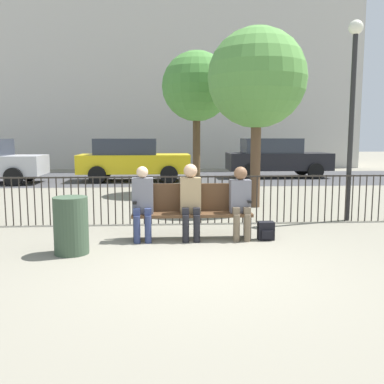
{
  "coord_description": "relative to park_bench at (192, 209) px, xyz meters",
  "views": [
    {
      "loc": [
        -0.45,
        -5.43,
        1.73
      ],
      "look_at": [
        0.0,
        1.6,
        0.8
      ],
      "focal_mm": 40.0,
      "sensor_mm": 36.0,
      "label": 1
    }
  ],
  "objects": [
    {
      "name": "tree_1",
      "position": [
        1.74,
        3.1,
        2.56
      ],
      "size": [
        2.35,
        2.35,
        4.25
      ],
      "color": "brown",
      "rests_on": "ground"
    },
    {
      "name": "ground_plane",
      "position": [
        0.0,
        -1.68,
        -0.5
      ],
      "size": [
        80.0,
        80.0,
        0.0
      ],
      "primitive_type": "plane",
      "color": "gray"
    },
    {
      "name": "lamp_post",
      "position": [
        3.29,
        1.31,
        2.09
      ],
      "size": [
        0.28,
        0.28,
        3.96
      ],
      "color": "black",
      "rests_on": "ground"
    },
    {
      "name": "seated_person_1",
      "position": [
        -0.03,
        -0.13,
        0.22
      ],
      "size": [
        0.34,
        0.39,
        1.27
      ],
      "color": "black",
      "rests_on": "ground"
    },
    {
      "name": "seated_person_2",
      "position": [
        0.81,
        -0.13,
        0.19
      ],
      "size": [
        0.34,
        0.39,
        1.22
      ],
      "color": "brown",
      "rests_on": "ground"
    },
    {
      "name": "street_surface",
      "position": [
        0.0,
        10.32,
        -0.5
      ],
      "size": [
        24.0,
        6.0,
        0.01
      ],
      "color": "#3D3D3F",
      "rests_on": "ground"
    },
    {
      "name": "trash_bin",
      "position": [
        -1.83,
        -0.86,
        -0.08
      ],
      "size": [
        0.5,
        0.5,
        0.84
      ],
      "color": "#384C38",
      "rests_on": "ground"
    },
    {
      "name": "backpack",
      "position": [
        1.23,
        -0.21,
        -0.35
      ],
      "size": [
        0.27,
        0.21,
        0.3
      ],
      "color": "black",
      "rests_on": "ground"
    },
    {
      "name": "building_facade",
      "position": [
        0.0,
        18.32,
        6.79
      ],
      "size": [
        20.0,
        6.0,
        14.59
      ],
      "color": "beige",
      "rests_on": "ground"
    },
    {
      "name": "seated_person_0",
      "position": [
        -0.82,
        -0.13,
        0.18
      ],
      "size": [
        0.34,
        0.39,
        1.23
      ],
      "color": "navy",
      "rests_on": "ground"
    },
    {
      "name": "fence_railing",
      "position": [
        -0.02,
        1.21,
        0.06
      ],
      "size": [
        9.01,
        0.03,
        0.95
      ],
      "color": "#2D2823",
      "rests_on": "ground"
    },
    {
      "name": "park_bench",
      "position": [
        0.0,
        0.0,
        0.0
      ],
      "size": [
        2.0,
        0.45,
        0.92
      ],
      "color": "#4C331E",
      "rests_on": "ground"
    },
    {
      "name": "parked_car_2",
      "position": [
        -1.68,
        9.38,
        0.34
      ],
      "size": [
        4.2,
        1.94,
        1.62
      ],
      "color": "yellow",
      "rests_on": "ground"
    },
    {
      "name": "parked_car_0",
      "position": [
        4.19,
        10.46,
        0.34
      ],
      "size": [
        4.2,
        1.94,
        1.62
      ],
      "color": "black",
      "rests_on": "ground"
    },
    {
      "name": "tree_0",
      "position": [
        0.51,
        5.74,
        2.65
      ],
      "size": [
        2.05,
        2.05,
        4.2
      ],
      "color": "#4C3823",
      "rests_on": "ground"
    }
  ]
}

